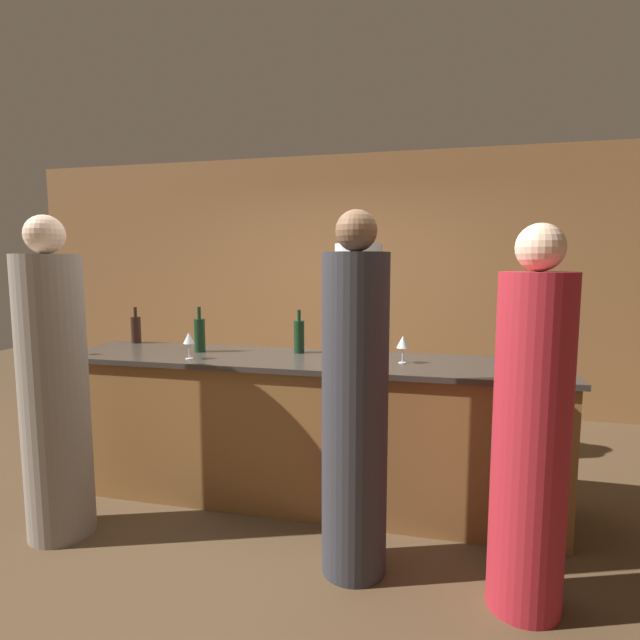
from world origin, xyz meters
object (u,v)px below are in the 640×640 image
at_px(wine_bottle_0, 299,336).
at_px(wine_bottle_1, 136,329).
at_px(guest_0, 355,409).
at_px(wine_bottle_2, 200,334).
at_px(guest_2, 54,391).
at_px(guest_1, 531,436).
at_px(bartender, 358,350).

bearing_deg(wine_bottle_0, wine_bottle_1, 175.12).
distance_m(guest_0, wine_bottle_0, 1.10).
relative_size(wine_bottle_1, wine_bottle_2, 0.88).
relative_size(guest_2, wine_bottle_2, 5.80).
xyz_separation_m(wine_bottle_0, wine_bottle_1, (-1.39, 0.12, -0.01)).
bearing_deg(wine_bottle_1, wine_bottle_2, -19.91).
xyz_separation_m(guest_0, wine_bottle_0, (-0.56, 0.92, 0.22)).
distance_m(guest_1, wine_bottle_0, 1.74).
relative_size(guest_0, guest_2, 1.00).
xyz_separation_m(guest_1, guest_2, (-2.60, 0.03, 0.04)).
distance_m(wine_bottle_0, wine_bottle_2, 0.72).
relative_size(bartender, guest_0, 1.05).
xyz_separation_m(wine_bottle_0, wine_bottle_2, (-0.71, -0.13, 0.00)).
distance_m(guest_0, wine_bottle_2, 1.51).
height_order(guest_2, wine_bottle_1, guest_2).
bearing_deg(guest_2, wine_bottle_0, 38.89).
bearing_deg(wine_bottle_0, guest_1, -35.99).
bearing_deg(wine_bottle_0, guest_0, -58.63).
bearing_deg(bartender, wine_bottle_2, 33.48).
height_order(guest_0, guest_1, guest_0).
xyz_separation_m(bartender, guest_1, (1.06, -1.57, -0.09)).
height_order(bartender, guest_1, bartender).
bearing_deg(bartender, wine_bottle_0, 59.20).
relative_size(guest_1, wine_bottle_1, 6.23).
height_order(guest_0, wine_bottle_1, guest_0).
bearing_deg(bartender, guest_1, 123.97).
bearing_deg(bartender, guest_2, 44.85).
relative_size(guest_1, guest_2, 0.95).
distance_m(guest_1, guest_2, 2.60).
height_order(bartender, wine_bottle_1, bartender).
bearing_deg(guest_2, bartender, 44.85).
bearing_deg(wine_bottle_0, bartender, 59.20).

